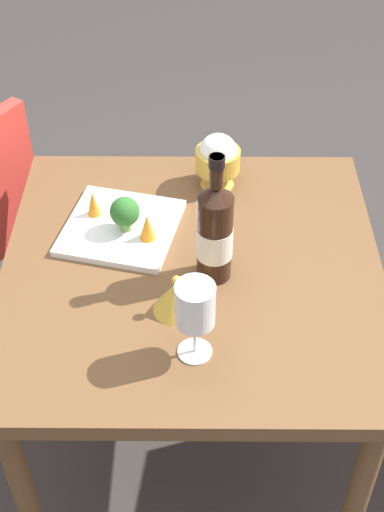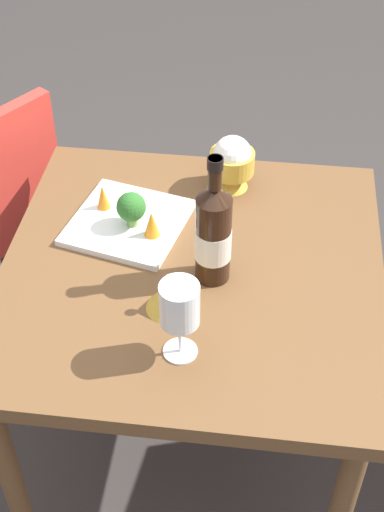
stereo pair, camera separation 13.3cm
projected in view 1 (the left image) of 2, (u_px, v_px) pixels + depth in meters
ground_plane at (192, 449)px, 2.07m from camera, size 8.00×8.00×0.00m
dining_table at (192, 295)px, 1.64m from camera, size 0.84×0.84×0.73m
wine_bottle at (215, 232)px, 1.47m from camera, size 0.08×0.08×0.31m
wine_glass at (195, 307)px, 1.31m from camera, size 0.08×0.08×0.18m
rice_bowl at (218, 160)px, 1.74m from camera, size 0.11×0.11×0.14m
rice_bowl_lid at (177, 296)px, 1.45m from camera, size 0.10×0.10×0.09m
serving_plate at (121, 228)px, 1.66m from camera, size 0.30×0.30×0.02m
broccoli_floret at (125, 212)px, 1.61m from camera, size 0.07×0.07×0.09m
carrot_garnish_left at (93, 203)px, 1.66m from camera, size 0.03×0.03×0.06m
carrot_garnish_right at (147, 227)px, 1.60m from camera, size 0.04×0.04×0.06m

